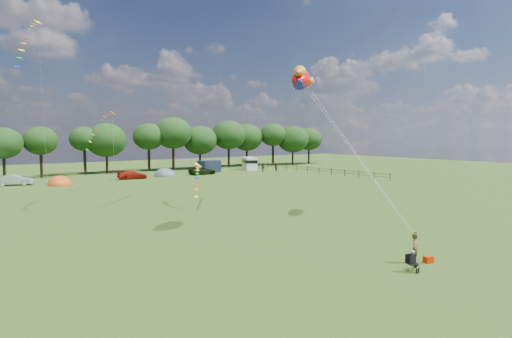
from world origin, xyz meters
TOP-DOWN VIEW (x-y plane):
  - ground_plane at (0.00, 0.00)m, footprint 180.00×180.00m
  - tree_line at (5.30, 54.99)m, footprint 102.98×10.98m
  - fence at (32.00, 34.50)m, footprint 0.12×33.12m
  - car_b at (-13.97, 44.91)m, footprint 4.44×2.68m
  - car_c at (1.95, 43.60)m, footprint 4.56×2.20m
  - car_d at (14.54, 43.86)m, footprint 4.98×2.45m
  - campervan_d at (26.93, 47.28)m, footprint 3.88×5.42m
  - tent_orange at (-8.93, 41.55)m, footprint 3.32×3.64m
  - tent_greyblue at (8.05, 45.01)m, footprint 3.57×3.91m
  - awning_navy at (17.80, 47.25)m, footprint 3.56×2.94m
  - kite_flyer at (-1.00, -8.12)m, footprint 0.66×0.55m
  - camp_chair at (-2.54, -8.96)m, footprint 0.59×0.61m
  - kite_bag at (-0.49, -8.60)m, footprint 0.57×0.45m
  - fish_kite at (0.26, 2.68)m, footprint 3.82×3.60m
  - streamer_kite_a at (-14.10, 27.13)m, footprint 3.40×5.58m
  - streamer_kite_b at (-9.12, 20.46)m, footprint 4.23×4.74m
  - streamer_kite_c at (-1.48, 15.78)m, footprint 3.26×5.03m
  - walker_a at (28.62, 41.19)m, footprint 0.84×0.69m
  - walker_b at (26.11, 41.84)m, footprint 1.06×0.57m

SIDE VIEW (x-z plane):
  - ground_plane at x=0.00m, z-range 0.00..0.00m
  - tent_greyblue at x=8.05m, z-range -1.31..1.35m
  - tent_orange at x=-8.93m, z-range -1.28..1.32m
  - kite_bag at x=-0.49m, z-range 0.00..0.36m
  - car_c at x=1.95m, z-range 0.00..1.33m
  - car_d at x=14.54m, z-range 0.00..1.33m
  - camp_chair at x=-2.54m, z-range 0.11..1.23m
  - fence at x=32.00m, z-range 0.10..1.30m
  - car_b at x=-13.97m, z-range 0.00..1.47m
  - walker_a at x=28.62m, z-range 0.00..1.50m
  - kite_flyer at x=-1.00m, z-range 0.00..1.56m
  - walker_b at x=26.11m, z-range 0.00..1.58m
  - awning_navy at x=17.80m, z-range 0.00..2.16m
  - campervan_d at x=26.93m, z-range 0.09..2.54m
  - streamer_kite_c at x=-1.48m, z-range 1.63..4.47m
  - tree_line at x=5.30m, z-range 1.21..11.48m
  - streamer_kite_b at x=-9.12m, z-range 6.14..9.95m
  - fish_kite at x=0.26m, z-range 9.95..12.17m
  - streamer_kite_a at x=-14.10m, z-range 14.01..19.79m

